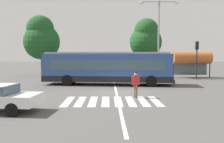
# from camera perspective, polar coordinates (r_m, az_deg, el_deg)

# --- Properties ---
(ground_plane) EXTENTS (160.00, 160.00, 0.00)m
(ground_plane) POSITION_cam_1_polar(r_m,az_deg,el_deg) (17.98, 1.10, -4.98)
(ground_plane) COLOR #514F4C
(city_transit_bus) EXTENTS (12.20, 3.85, 3.06)m
(city_transit_bus) POSITION_cam_1_polar(r_m,az_deg,el_deg) (22.42, -1.07, 0.89)
(city_transit_bus) COLOR black
(city_transit_bus) RESTS_ON ground_plane
(pedestrian_crossing_street) EXTENTS (0.55, 0.38, 1.72)m
(pedestrian_crossing_street) POSITION_cam_1_polar(r_m,az_deg,el_deg) (15.67, 5.68, -2.77)
(pedestrian_crossing_street) COLOR brown
(pedestrian_crossing_street) RESTS_ON ground_plane
(parked_car_blue) EXTENTS (2.37, 4.69, 1.35)m
(parked_car_blue) POSITION_cam_1_polar(r_m,az_deg,el_deg) (34.36, -6.06, 0.59)
(parked_car_blue) COLOR black
(parked_car_blue) RESTS_ON ground_plane
(parked_car_white) EXTENTS (2.30, 4.67, 1.35)m
(parked_car_white) POSITION_cam_1_polar(r_m,az_deg,el_deg) (34.07, -1.75, 0.58)
(parked_car_white) COLOR black
(parked_car_white) RESTS_ON ground_plane
(parked_car_black) EXTENTS (2.32, 4.68, 1.35)m
(parked_car_black) POSITION_cam_1_polar(r_m,az_deg,el_deg) (33.94, 3.08, 0.56)
(parked_car_black) COLOR black
(parked_car_black) RESTS_ON ground_plane
(traffic_light_far_corner) EXTENTS (0.33, 0.32, 4.30)m
(traffic_light_far_corner) POSITION_cam_1_polar(r_m,az_deg,el_deg) (28.67, 19.58, 3.98)
(traffic_light_far_corner) COLOR #28282B
(traffic_light_far_corner) RESTS_ON ground_plane
(bus_stop_shelter) EXTENTS (4.62, 1.54, 3.25)m
(bus_stop_shelter) POSITION_cam_1_polar(r_m,az_deg,el_deg) (30.83, 18.51, 3.08)
(bus_stop_shelter) COLOR #28282B
(bus_stop_shelter) RESTS_ON ground_plane
(twin_arm_street_lamp) EXTENTS (4.72, 0.32, 9.12)m
(twin_arm_street_lamp) POSITION_cam_1_polar(r_m,az_deg,el_deg) (28.89, 11.08, 9.52)
(twin_arm_street_lamp) COLOR #939399
(twin_arm_street_lamp) RESTS_ON ground_plane
(background_tree_left) EXTENTS (4.82, 4.82, 8.06)m
(background_tree_left) POSITION_cam_1_polar(r_m,az_deg,el_deg) (33.65, -16.52, 7.68)
(background_tree_left) COLOR brown
(background_tree_left) RESTS_ON ground_plane
(background_tree_right) EXTENTS (4.89, 4.89, 8.28)m
(background_tree_right) POSITION_cam_1_polar(r_m,az_deg,el_deg) (36.96, 8.09, 7.74)
(background_tree_right) COLOR brown
(background_tree_right) RESTS_ON ground_plane
(crosswalk_painted_stripes) EXTENTS (5.77, 3.18, 0.01)m
(crosswalk_painted_stripes) POSITION_cam_1_polar(r_m,az_deg,el_deg) (14.54, -0.03, -7.12)
(crosswalk_painted_stripes) COLOR silver
(crosswalk_painted_stripes) RESTS_ON ground_plane
(lane_center_line) EXTENTS (0.16, 24.00, 0.01)m
(lane_center_line) POSITION_cam_1_polar(r_m,az_deg,el_deg) (19.96, 0.84, -4.08)
(lane_center_line) COLOR silver
(lane_center_line) RESTS_ON ground_plane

